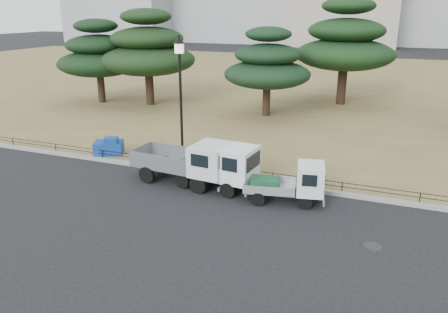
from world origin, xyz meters
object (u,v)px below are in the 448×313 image
at_px(truck_large, 188,160).
at_px(truck_kei_rear, 290,183).
at_px(tarp_pile, 109,147).
at_px(street_lamp, 180,82).
at_px(truck_kei_front, 220,167).

xyz_separation_m(truck_large, truck_kei_rear, (4.68, -0.32, -0.27)).
bearing_deg(tarp_pile, street_lamp, -6.05).
xyz_separation_m(truck_large, tarp_pile, (-5.47, 1.82, -0.55)).
bearing_deg(street_lamp, truck_large, -55.27).
bearing_deg(truck_large, truck_kei_front, 3.13).
height_order(truck_kei_rear, street_lamp, street_lamp).
height_order(truck_kei_front, street_lamp, street_lamp).
distance_m(truck_large, street_lamp, 3.55).
xyz_separation_m(truck_kei_front, tarp_pile, (-7.04, 1.87, -0.45)).
distance_m(truck_kei_front, truck_kei_rear, 3.13).
relative_size(truck_kei_front, tarp_pile, 2.22).
height_order(truck_large, truck_kei_front, truck_kei_front).
relative_size(truck_kei_rear, street_lamp, 0.55).
distance_m(truck_kei_front, street_lamp, 4.34).
bearing_deg(truck_kei_front, street_lamp, 156.91).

